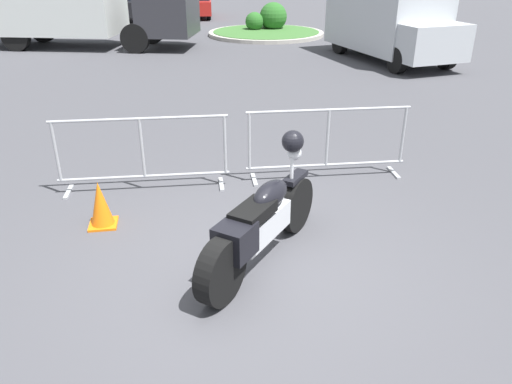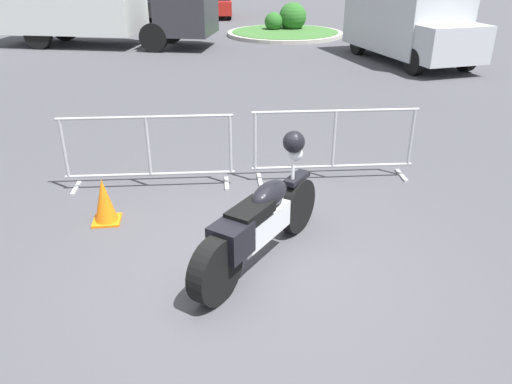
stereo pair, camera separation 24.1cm
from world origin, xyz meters
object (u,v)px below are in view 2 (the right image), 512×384
object	(u,v)px
delivery_van	(408,20)
parked_car_white	(114,3)
motorcycle	(260,221)
parked_car_black	(166,3)
crowd_barrier_near	(149,151)
parked_car_green	(7,5)
pedestrian	(184,6)
traffic_cone	(104,201)
parked_car_blue	(63,4)
crowd_barrier_far	(334,144)
parked_car_red	(216,3)

from	to	relation	value
delivery_van	parked_car_white	distance (m)	16.40
motorcycle	parked_car_black	world-z (taller)	parked_car_black
delivery_van	parked_car_black	bearing A→B (deg)	-158.29
crowd_barrier_near	parked_car_green	world-z (taller)	parked_car_green
pedestrian	traffic_cone	size ratio (longest dim) A/B	2.86
parked_car_green	parked_car_blue	size ratio (longest dim) A/B	1.00
parked_car_green	crowd_barrier_far	bearing A→B (deg)	-147.99
parked_car_green	pedestrian	xyz separation A→B (m)	(8.88, -3.91, 0.19)
crowd_barrier_far	delivery_van	bearing A→B (deg)	62.59
parked_car_blue	parked_car_white	world-z (taller)	parked_car_white
parked_car_white	parked_car_red	xyz separation A→B (m)	(5.24, 0.22, -0.07)
parked_car_blue	traffic_cone	world-z (taller)	parked_car_blue
delivery_van	parked_car_white	size ratio (longest dim) A/B	1.16
motorcycle	parked_car_green	bearing A→B (deg)	62.02
parked_car_red	pedestrian	bearing A→B (deg)	163.09
parked_car_red	pedestrian	xyz separation A→B (m)	(-1.60, -4.24, 0.23)
parked_car_blue	pedestrian	xyz separation A→B (m)	(6.26, -4.29, 0.19)
parked_car_black	pedestrian	size ratio (longest dim) A/B	2.58
parked_car_white	parked_car_black	world-z (taller)	parked_car_white
crowd_barrier_far	parked_car_blue	xyz separation A→B (m)	(-8.72, 21.44, 0.17)
parked_car_black	traffic_cone	bearing A→B (deg)	-175.44
crowd_barrier_near	motorcycle	bearing A→B (deg)	-57.45
parked_car_blue	traffic_cone	bearing A→B (deg)	-162.36
parked_car_blue	parked_car_white	distance (m)	2.63
parked_car_green	parked_car_white	size ratio (longest dim) A/B	0.95
motorcycle	pedestrian	distance (m)	19.28
delivery_van	parked_car_red	distance (m)	13.82
parked_car_blue	traffic_cone	size ratio (longest dim) A/B	7.33
motorcycle	parked_car_white	size ratio (longest dim) A/B	0.42
delivery_van	pedestrian	size ratio (longest dim) A/B	3.13
motorcycle	parked_car_red	size ratio (longest dim) A/B	0.47
parked_car_green	parked_car_red	size ratio (longest dim) A/B	1.06
crowd_barrier_far	pedestrian	world-z (taller)	pedestrian
motorcycle	parked_car_red	world-z (taller)	parked_car_red
motorcycle	delivery_van	size ratio (longest dim) A/B	0.36
crowd_barrier_near	parked_car_white	bearing A→B (deg)	99.21
parked_car_green	traffic_cone	distance (m)	23.53
traffic_cone	delivery_van	bearing A→B (deg)	51.61
parked_car_blue	parked_car_red	bearing A→B (deg)	-86.64
motorcycle	parked_car_red	xyz separation A→B (m)	(0.47, 23.48, 0.19)
crowd_barrier_near	parked_car_black	bearing A→B (deg)	92.21
motorcycle	parked_car_black	size ratio (longest dim) A/B	0.44
parked_car_blue	crowd_barrier_far	bearing A→B (deg)	-154.16
crowd_barrier_near	pedestrian	xyz separation A→B (m)	(0.21, 17.16, 0.36)
motorcycle	parked_car_black	xyz separation A→B (m)	(-2.15, 23.14, 0.24)
crowd_barrier_far	traffic_cone	xyz separation A→B (m)	(-3.16, -0.99, -0.27)
crowd_barrier_far	parked_car_black	distance (m)	21.34
pedestrian	traffic_cone	world-z (taller)	pedestrian
parked_car_red	traffic_cone	size ratio (longest dim) A/B	6.95
motorcycle	parked_car_blue	world-z (taller)	parked_car_blue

